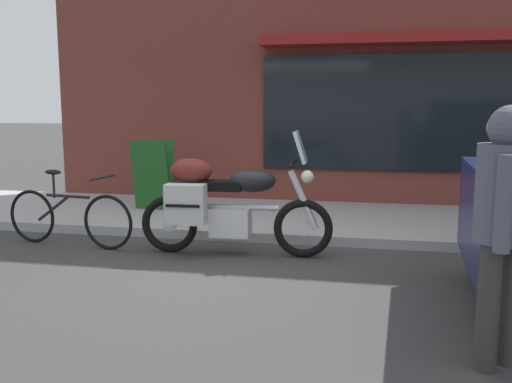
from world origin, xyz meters
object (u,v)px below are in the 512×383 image
at_px(pedestrian_walking, 506,207).
at_px(touring_motorcycle, 223,202).
at_px(parked_bicycle, 68,216).
at_px(sandwich_board_sign, 153,175).

bearing_deg(pedestrian_walking, touring_motorcycle, 136.30).
xyz_separation_m(touring_motorcycle, pedestrian_walking, (2.43, -2.33, 0.45)).
distance_m(touring_motorcycle, parked_bicycle, 1.94).
xyz_separation_m(touring_motorcycle, sandwich_board_sign, (-1.60, 1.93, 0.03)).
bearing_deg(sandwich_board_sign, pedestrian_walking, -46.58).
xyz_separation_m(touring_motorcycle, parked_bicycle, (-1.92, 0.04, -0.25)).
distance_m(parked_bicycle, sandwich_board_sign, 1.94).
height_order(touring_motorcycle, pedestrian_walking, pedestrian_walking).
height_order(parked_bicycle, sandwich_board_sign, sandwich_board_sign).
relative_size(parked_bicycle, sandwich_board_sign, 1.68).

